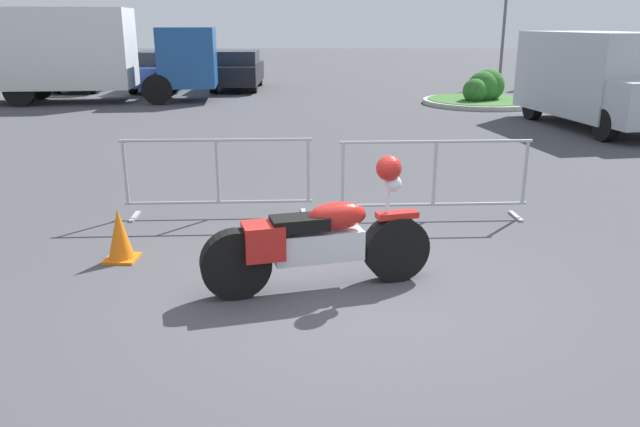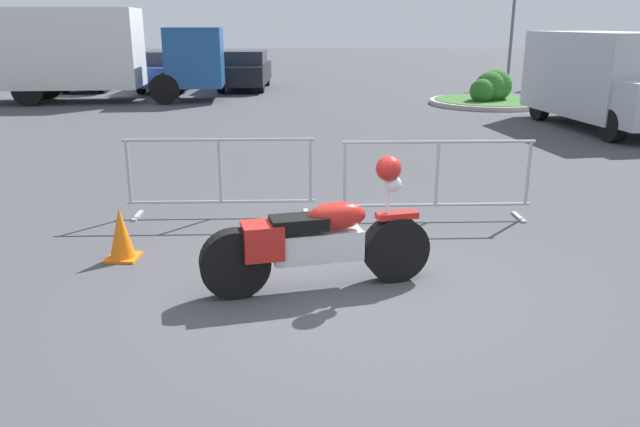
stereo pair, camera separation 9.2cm
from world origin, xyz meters
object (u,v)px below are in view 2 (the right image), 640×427
(crowd_barrier_far, at_px, (437,179))
(pedestrian, at_px, (537,66))
(motorcycle, at_px, (318,241))
(box_truck, at_px, (89,51))
(parked_car_white, at_px, (94,71))
(delivery_van, at_px, (604,77))
(parked_car_black, at_px, (245,70))
(traffic_cone, at_px, (121,234))
(crowd_barrier_near, at_px, (220,176))
(parked_car_blue, at_px, (168,70))

(crowd_barrier_far, bearing_deg, pedestrian, 70.81)
(motorcycle, relative_size, box_truck, 0.28)
(box_truck, distance_m, parked_car_white, 4.11)
(box_truck, bearing_deg, delivery_van, -25.88)
(parked_car_white, height_order, pedestrian, pedestrian)
(parked_car_black, height_order, pedestrian, pedestrian)
(delivery_van, distance_m, traffic_cone, 12.94)
(crowd_barrier_near, relative_size, pedestrian, 1.49)
(parked_car_blue, bearing_deg, crowd_barrier_far, -156.29)
(box_truck, bearing_deg, crowd_barrier_near, -69.72)
(crowd_barrier_near, xyz_separation_m, crowd_barrier_far, (2.89, 0.00, 0.00))
(parked_car_black, bearing_deg, motorcycle, -171.54)
(parked_car_blue, xyz_separation_m, pedestrian, (14.30, 0.90, 0.17))
(crowd_barrier_near, xyz_separation_m, parked_car_black, (-2.51, 16.78, 0.19))
(box_truck, bearing_deg, parked_car_blue, 60.70)
(crowd_barrier_far, relative_size, parked_car_blue, 0.57)
(crowd_barrier_far, relative_size, parked_car_white, 0.60)
(crowd_barrier_far, height_order, box_truck, box_truck)
(crowd_barrier_near, relative_size, parked_car_blue, 0.57)
(motorcycle, bearing_deg, pedestrian, 51.78)
(delivery_van, bearing_deg, box_truck, -119.19)
(crowd_barrier_near, bearing_deg, delivery_van, 44.89)
(motorcycle, distance_m, parked_car_white, 20.99)
(parked_car_white, relative_size, parked_car_blue, 0.95)
(crowd_barrier_far, distance_m, parked_car_blue, 18.32)
(parked_car_white, distance_m, parked_car_black, 5.83)
(crowd_barrier_far, xyz_separation_m, traffic_cone, (-3.67, -1.66, -0.27))
(crowd_barrier_far, xyz_separation_m, delivery_van, (5.02, 7.88, 0.68))
(parked_car_white, bearing_deg, delivery_van, -120.49)
(crowd_barrier_near, bearing_deg, box_truck, 118.79)
(pedestrian, bearing_deg, traffic_cone, 150.59)
(box_truck, xyz_separation_m, delivery_van, (14.78, -4.62, -0.39))
(pedestrian, bearing_deg, crowd_barrier_far, 158.49)
(delivery_van, relative_size, pedestrian, 3.13)
(crowd_barrier_far, height_order, parked_car_black, parked_car_black)
(crowd_barrier_far, distance_m, parked_car_black, 17.63)
(motorcycle, xyz_separation_m, box_truck, (-8.31, 14.84, 1.14))
(delivery_van, bearing_deg, traffic_cone, -54.15)
(crowd_barrier_far, distance_m, pedestrian, 18.26)
(parked_car_black, bearing_deg, parked_car_blue, 95.44)
(motorcycle, height_order, crowd_barrier_near, motorcycle)
(delivery_van, height_order, parked_car_blue, delivery_van)
(motorcycle, distance_m, delivery_van, 12.11)
(delivery_van, xyz_separation_m, pedestrian, (0.98, 9.36, -0.32))
(parked_car_white, xyz_separation_m, pedestrian, (17.21, 1.00, 0.21))
(pedestrian, distance_m, traffic_cone, 21.23)
(box_truck, distance_m, traffic_cone, 15.47)
(parked_car_white, xyz_separation_m, traffic_cone, (7.54, -17.90, -0.42))
(delivery_van, height_order, parked_car_black, delivery_van)
(box_truck, height_order, pedestrian, box_truck)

